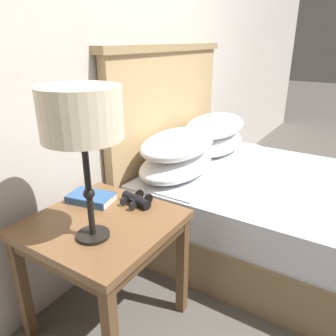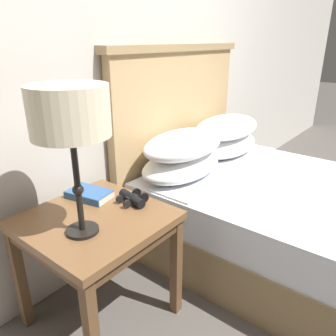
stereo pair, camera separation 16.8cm
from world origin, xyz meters
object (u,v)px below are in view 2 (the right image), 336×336
object	(u,v)px
book_on_nightstand	(89,194)
nightstand	(96,231)
bed	(286,213)
table_lamp	(70,115)
binoculars_pair	(132,198)

from	to	relation	value
book_on_nightstand	nightstand	bearing A→B (deg)	-122.49
nightstand	book_on_nightstand	world-z (taller)	book_on_nightstand
nightstand	book_on_nightstand	distance (m)	0.21
bed	book_on_nightstand	bearing A→B (deg)	143.19
table_lamp	binoculars_pair	distance (m)	0.55
nightstand	table_lamp	bearing A→B (deg)	-152.07
book_on_nightstand	binoculars_pair	world-z (taller)	binoculars_pair
nightstand	table_lamp	size ratio (longest dim) A/B	1.00
bed	table_lamp	distance (m)	1.40
nightstand	binoculars_pair	xyz separation A→B (m)	(0.20, -0.04, 0.10)
binoculars_pair	nightstand	bearing A→B (deg)	169.53
table_lamp	book_on_nightstand	size ratio (longest dim) A/B	2.50
table_lamp	binoculars_pair	world-z (taller)	table_lamp
bed	binoculars_pair	bearing A→B (deg)	149.56
table_lamp	binoculars_pair	size ratio (longest dim) A/B	3.51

